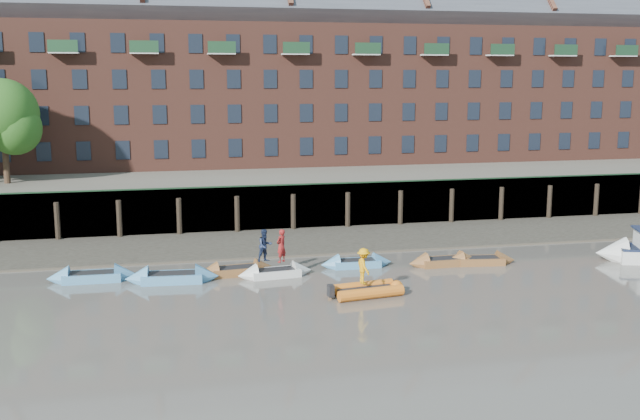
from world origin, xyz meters
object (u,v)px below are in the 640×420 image
object	(u,v)px
rowboat_5	(444,262)
rib_tender	(369,290)
rowboat_6	(480,261)
rowboat_1	(172,277)
person_rib_crew	(364,266)
rowboat_0	(92,277)
rowboat_3	(275,273)
person_rower_b	(265,246)
rowboat_4	(356,263)
person_rower_a	(281,246)
rowboat_2	(237,271)

from	to	relation	value
rowboat_5	rib_tender	size ratio (longest dim) A/B	1.12
rowboat_5	rowboat_6	size ratio (longest dim) A/B	1.01
rowboat_1	person_rib_crew	distance (m)	10.47
rib_tender	person_rib_crew	world-z (taller)	person_rib_crew
rowboat_0	rowboat_3	size ratio (longest dim) A/B	1.10
rowboat_6	person_rower_b	world-z (taller)	person_rower_b
rowboat_1	rowboat_0	bearing A→B (deg)	168.86
rowboat_3	rowboat_4	bearing A→B (deg)	5.93
rowboat_4	person_rib_crew	size ratio (longest dim) A/B	2.32
person_rower_a	person_rib_crew	bearing A→B (deg)	86.62
rowboat_6	person_rib_crew	size ratio (longest dim) A/B	2.37
rowboat_1	rowboat_5	world-z (taller)	rowboat_1
rowboat_1	rowboat_6	xyz separation A→B (m)	(17.75, 0.07, -0.04)
rowboat_4	rowboat_6	xyz separation A→B (m)	(7.26, -0.94, -0.00)
rowboat_5	rowboat_3	bearing A→B (deg)	-179.93
rowboat_2	person_rib_crew	bearing A→B (deg)	-49.57
rowboat_6	rowboat_4	bearing A→B (deg)	179.80
rowboat_1	rib_tender	world-z (taller)	rowboat_1
rowboat_0	person_rower_a	world-z (taller)	person_rower_a
rowboat_5	rowboat_2	bearing A→B (deg)	175.56
rowboat_3	rowboat_6	xyz separation A→B (m)	(12.19, 0.16, -0.00)
person_rib_crew	person_rower_a	bearing A→B (deg)	33.08
rowboat_2	rowboat_6	bearing A→B (deg)	-9.91
rowboat_3	person_rib_crew	xyz separation A→B (m)	(3.79, -4.45, 1.30)
rowboat_5	person_rower_a	size ratio (longest dim) A/B	2.36
rowboat_4	rowboat_3	bearing A→B (deg)	-166.37
rowboat_1	rowboat_3	xyz separation A→B (m)	(5.56, -0.09, -0.04)
rowboat_1	person_rower_a	size ratio (longest dim) A/B	2.75
rowboat_1	person_rib_crew	size ratio (longest dim) A/B	2.78
rowboat_5	rowboat_6	distance (m)	2.21
rowboat_4	rowboat_6	world-z (taller)	rowboat_4
rowboat_6	rib_tender	xyz separation A→B (m)	(-8.12, -4.64, 0.07)
rowboat_0	person_rib_crew	world-z (taller)	person_rib_crew
rowboat_5	person_rower_a	distance (m)	9.77
rowboat_2	rowboat_5	distance (m)	12.00
rowboat_0	rowboat_5	bearing A→B (deg)	-2.13
rowboat_5	rib_tender	world-z (taller)	rowboat_5
person_rower_a	person_rower_b	distance (m)	0.91
rowboat_1	rowboat_2	world-z (taller)	rowboat_1
rowboat_3	rowboat_5	size ratio (longest dim) A/B	1.00
rowboat_0	rib_tender	size ratio (longest dim) A/B	1.23
rowboat_1	person_rower_a	bearing A→B (deg)	2.54
person_rower_a	rowboat_0	bearing A→B (deg)	-48.94
rowboat_1	person_rower_a	xyz separation A→B (m)	(5.90, -0.16, 1.49)
rowboat_4	rowboat_0	bearing A→B (deg)	-179.47
rowboat_3	person_rower_a	distance (m)	1.56
rowboat_5	rowboat_6	bearing A→B (deg)	-7.24
rowboat_1	rowboat_5	distance (m)	15.55
rowboat_0	rib_tender	bearing A→B (deg)	-22.07
rowboat_4	rowboat_6	size ratio (longest dim) A/B	0.98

